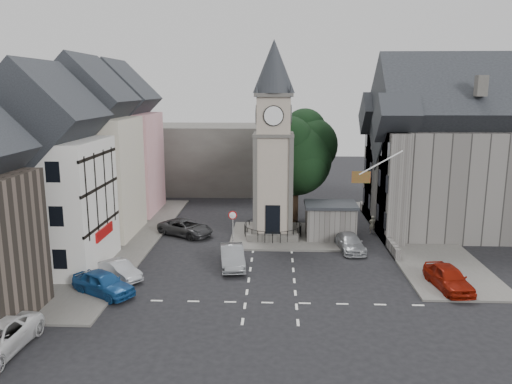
{
  "coord_description": "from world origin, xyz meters",
  "views": [
    {
      "loc": [
        0.27,
        -32.98,
        12.39
      ],
      "look_at": [
        -1.31,
        5.0,
        4.5
      ],
      "focal_mm": 35.0,
      "sensor_mm": 36.0,
      "label": 1
    }
  ],
  "objects_px": {
    "clock_tower": "(273,142)",
    "pedestrian": "(372,225)",
    "stone_shelter": "(330,221)",
    "car_west_blue": "(103,283)",
    "car_east_red": "(449,278)"
  },
  "relations": [
    {
      "from": "clock_tower",
      "to": "stone_shelter",
      "type": "xyz_separation_m",
      "value": [
        4.8,
        -0.49,
        -6.57
      ]
    },
    {
      "from": "clock_tower",
      "to": "stone_shelter",
      "type": "relative_size",
      "value": 3.78
    },
    {
      "from": "clock_tower",
      "to": "pedestrian",
      "type": "xyz_separation_m",
      "value": [
        8.65,
        1.34,
        -7.34
      ]
    },
    {
      "from": "clock_tower",
      "to": "pedestrian",
      "type": "bearing_deg",
      "value": 8.8
    },
    {
      "from": "stone_shelter",
      "to": "car_west_blue",
      "type": "xyz_separation_m",
      "value": [
        -15.05,
        -12.22,
        -0.81
      ]
    },
    {
      "from": "car_east_red",
      "to": "pedestrian",
      "type": "height_order",
      "value": "pedestrian"
    },
    {
      "from": "clock_tower",
      "to": "pedestrian",
      "type": "height_order",
      "value": "clock_tower"
    },
    {
      "from": "clock_tower",
      "to": "car_west_blue",
      "type": "bearing_deg",
      "value": -128.88
    },
    {
      "from": "pedestrian",
      "to": "stone_shelter",
      "type": "bearing_deg",
      "value": 17.39
    },
    {
      "from": "clock_tower",
      "to": "pedestrian",
      "type": "relative_size",
      "value": 10.41
    },
    {
      "from": "car_west_blue",
      "to": "car_east_red",
      "type": "relative_size",
      "value": 0.97
    },
    {
      "from": "stone_shelter",
      "to": "pedestrian",
      "type": "distance_m",
      "value": 4.33
    },
    {
      "from": "stone_shelter",
      "to": "car_west_blue",
      "type": "bearing_deg",
      "value": -140.92
    },
    {
      "from": "stone_shelter",
      "to": "pedestrian",
      "type": "relative_size",
      "value": 2.75
    },
    {
      "from": "pedestrian",
      "to": "car_east_red",
      "type": "bearing_deg",
      "value": 93.29
    }
  ]
}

